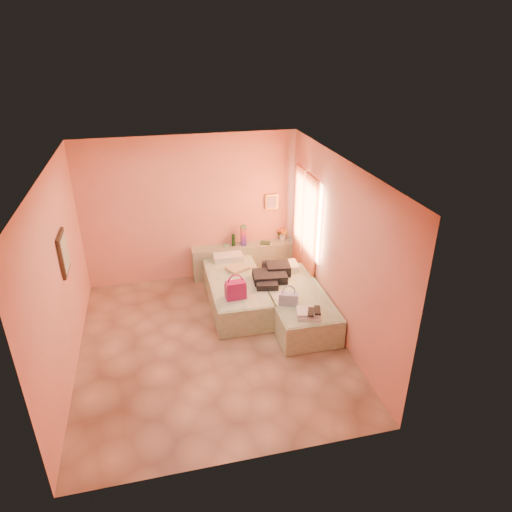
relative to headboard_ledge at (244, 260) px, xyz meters
The scene contains 16 objects.
ground 2.34m from the headboard_ledge, 114.90° to the right, with size 4.50×4.50×0.00m, color tan.
room_walls 2.25m from the headboard_ledge, 116.65° to the right, with size 4.02×4.51×2.81m.
headboard_ledge is the anchor object (origin of this frame).
bed_left 1.12m from the headboard_ledge, 109.65° to the right, with size 0.90×2.00×0.50m, color beige.
bed_right 1.78m from the headboard_ledge, 72.84° to the right, with size 0.90×2.00×0.50m, color beige.
water_bottle 0.49m from the headboard_ledge, behind, with size 0.07×0.07×0.23m, color #163E1A.
rainbow_box 0.53m from the headboard_ledge, 138.73° to the right, with size 0.09×0.09×0.41m, color #A41456.
small_dish 0.50m from the headboard_ledge, behind, with size 0.11×0.11×0.03m, color #539968.
green_book 0.54m from the headboard_ledge, ahead, with size 0.19×0.13×0.03m, color #234226.
flower_vase 0.93m from the headboard_ledge, ahead, with size 0.22×0.22×0.28m, color silver.
magenta_handbag 1.76m from the headboard_ledge, 106.67° to the right, with size 0.33×0.19×0.31m, color #A41456.
khaki_garment 0.79m from the headboard_ledge, 111.29° to the right, with size 0.37×0.29×0.06m, color tan.
clothes_pile 1.27m from the headboard_ledge, 78.65° to the right, with size 0.62×0.62×0.19m, color black.
blue_handbag 2.08m from the headboard_ledge, 82.23° to the right, with size 0.30×0.13×0.19m, color #3C4D92.
towel_stack 2.51m from the headboard_ledge, 78.76° to the right, with size 0.35×0.30×0.10m, color silver.
sandal_pair 2.57m from the headboard_ledge, 77.66° to the right, with size 0.18×0.24×0.03m, color black.
Camera 1 is at (-0.67, -5.82, 4.39)m, focal length 32.00 mm.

